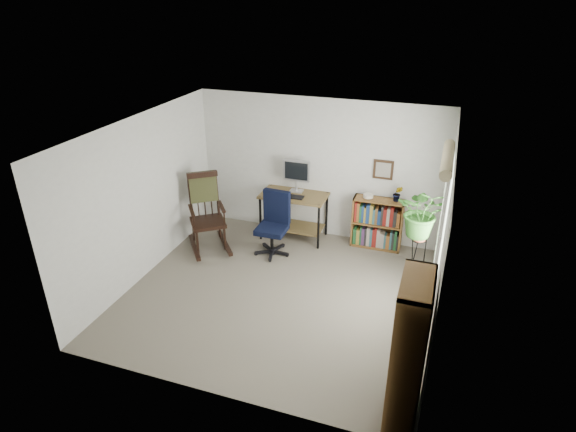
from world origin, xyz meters
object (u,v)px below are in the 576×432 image
at_px(tall_bookshelf, 409,351).
at_px(desk, 294,216).
at_px(office_chair, 272,225).
at_px(rocking_chair, 207,213).
at_px(low_bookshelf, 377,223).

bearing_deg(tall_bookshelf, desk, 124.40).
bearing_deg(office_chair, desk, 81.24).
height_order(desk, tall_bookshelf, tall_bookshelf).
bearing_deg(rocking_chair, tall_bookshelf, -72.23).
xyz_separation_m(rocking_chair, tall_bookshelf, (3.48, -2.48, 0.17)).
relative_size(low_bookshelf, tall_bookshelf, 0.53).
height_order(office_chair, tall_bookshelf, tall_bookshelf).
xyz_separation_m(office_chair, rocking_chair, (-1.07, -0.15, 0.12)).
distance_m(rocking_chair, low_bookshelf, 2.81).
relative_size(office_chair, rocking_chair, 0.82).
height_order(low_bookshelf, tall_bookshelf, tall_bookshelf).
bearing_deg(low_bookshelf, office_chair, -153.21).
height_order(rocking_chair, low_bookshelf, rocking_chair).
distance_m(desk, rocking_chair, 1.49).
bearing_deg(desk, tall_bookshelf, -55.60).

